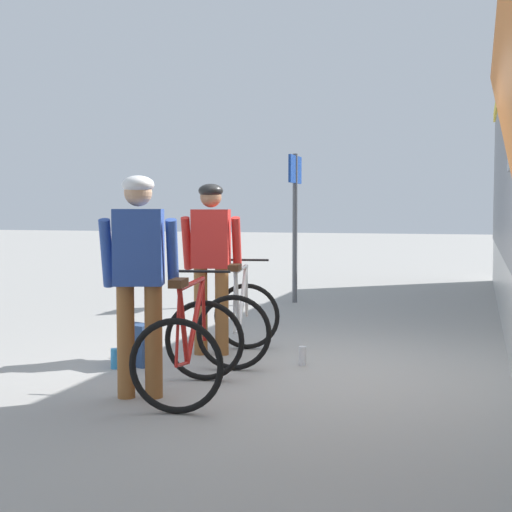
% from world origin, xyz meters
% --- Properties ---
extents(ground_plane, '(80.00, 80.00, 0.00)m').
position_xyz_m(ground_plane, '(0.00, 0.00, 0.00)').
color(ground_plane, '#A09E99').
extents(cyclist_near_in_red, '(0.65, 0.39, 1.76)m').
position_xyz_m(cyclist_near_in_red, '(-1.24, 0.38, 1.05)').
color(cyclist_near_in_red, '#935B2D').
rests_on(cyclist_near_in_red, ground).
extents(cyclist_far_in_blue, '(0.66, 0.44, 1.76)m').
position_xyz_m(cyclist_far_in_blue, '(-1.17, -1.36, 1.05)').
color(cyclist_far_in_blue, '#935B2D').
rests_on(cyclist_far_in_blue, ground).
extents(bicycle_near_white, '(0.91, 1.19, 0.99)m').
position_xyz_m(bicycle_near_white, '(-0.88, 0.26, 0.40)').
color(bicycle_near_white, black).
rests_on(bicycle_near_white, ground).
extents(bicycle_far_red, '(0.89, 1.18, 0.99)m').
position_xyz_m(bicycle_far_red, '(-0.80, -1.20, 0.40)').
color(bicycle_far_red, black).
rests_on(bicycle_far_red, ground).
extents(backpack_on_platform, '(0.32, 0.26, 0.40)m').
position_xyz_m(backpack_on_platform, '(-1.72, -0.31, 0.20)').
color(backpack_on_platform, navy).
rests_on(backpack_on_platform, ground).
extents(water_bottle_near_the_bikes, '(0.07, 0.07, 0.18)m').
position_xyz_m(water_bottle_near_the_bikes, '(-0.22, 0.16, 0.09)').
color(water_bottle_near_the_bikes, silver).
rests_on(water_bottle_near_the_bikes, ground).
extents(water_bottle_by_the_backpack, '(0.07, 0.07, 0.19)m').
position_xyz_m(water_bottle_by_the_backpack, '(-1.87, -0.51, 0.10)').
color(water_bottle_by_the_backpack, '#338CCC').
rests_on(water_bottle_by_the_backpack, ground).
extents(platform_sign_post, '(0.08, 0.70, 2.40)m').
position_xyz_m(platform_sign_post, '(-1.45, 4.67, 1.62)').
color(platform_sign_post, '#595B60').
rests_on(platform_sign_post, ground).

